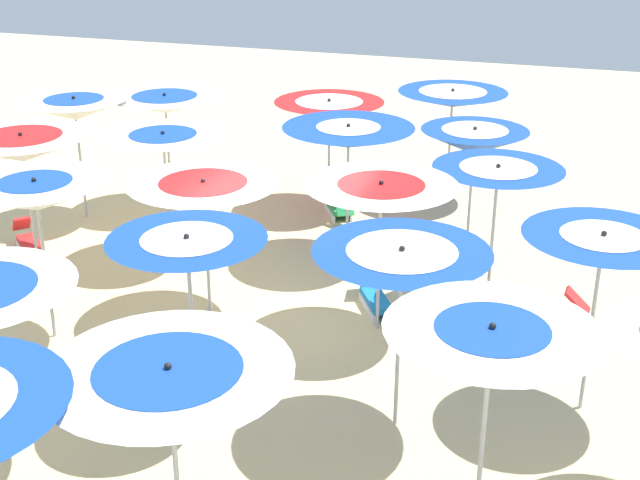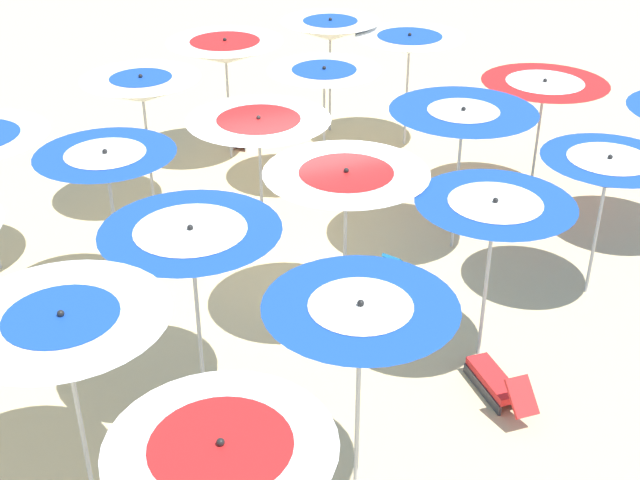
{
  "view_description": "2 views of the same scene",
  "coord_description": "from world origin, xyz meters",
  "px_view_note": "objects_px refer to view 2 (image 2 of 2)",
  "views": [
    {
      "loc": [
        4.23,
        -11.01,
        6.36
      ],
      "look_at": [
        0.62,
        0.14,
        1.38
      ],
      "focal_mm": 48.59,
      "sensor_mm": 36.0,
      "label": 1
    },
    {
      "loc": [
        10.56,
        -3.98,
        6.91
      ],
      "look_at": [
        0.65,
        0.22,
        0.86
      ],
      "focal_mm": 47.09,
      "sensor_mm": 36.0,
      "label": 2
    }
  ],
  "objects_px": {
    "beach_umbrella_13": "(192,244)",
    "beach_ball": "(584,168)",
    "beach_umbrella_2": "(142,89)",
    "beach_umbrella_10": "(544,91)",
    "beach_umbrella_14": "(64,331)",
    "lounger_3": "(518,200)",
    "beach_umbrella_1": "(225,52)",
    "lounger_1": "(378,289)",
    "lounger_0": "(498,383)",
    "beach_umbrella_0": "(330,30)",
    "beach_umbrella_8": "(107,164)",
    "beach_umbrella_11": "(462,122)",
    "beach_umbrella_12": "(346,186)",
    "beach_umbrella_16": "(607,172)",
    "beach_umbrella_6": "(324,78)",
    "beach_umbrella_7": "(259,132)",
    "beach_umbrella_18": "(360,319)",
    "beach_umbrella_19": "(222,461)",
    "beach_umbrella_5": "(409,44)",
    "beach_umbrella_17": "(494,213)",
    "lounger_2": "(249,134)"
  },
  "relations": [
    {
      "from": "beach_umbrella_16",
      "to": "beach_umbrella_18",
      "type": "height_order",
      "value": "beach_umbrella_18"
    },
    {
      "from": "beach_umbrella_10",
      "to": "beach_umbrella_13",
      "type": "height_order",
      "value": "beach_umbrella_13"
    },
    {
      "from": "beach_umbrella_5",
      "to": "beach_umbrella_13",
      "type": "distance_m",
      "value": 8.76
    },
    {
      "from": "beach_umbrella_5",
      "to": "lounger_3",
      "type": "relative_size",
      "value": 1.99
    },
    {
      "from": "beach_umbrella_11",
      "to": "beach_umbrella_16",
      "type": "bearing_deg",
      "value": 30.23
    },
    {
      "from": "beach_umbrella_16",
      "to": "beach_ball",
      "type": "xyz_separation_m",
      "value": [
        -3.44,
        2.67,
        -1.84
      ]
    },
    {
      "from": "beach_umbrella_8",
      "to": "beach_umbrella_14",
      "type": "relative_size",
      "value": 1.0
    },
    {
      "from": "beach_umbrella_11",
      "to": "beach_umbrella_14",
      "type": "distance_m",
      "value": 7.22
    },
    {
      "from": "beach_umbrella_13",
      "to": "beach_ball",
      "type": "height_order",
      "value": "beach_umbrella_13"
    },
    {
      "from": "lounger_1",
      "to": "beach_umbrella_16",
      "type": "bearing_deg",
      "value": 131.03
    },
    {
      "from": "beach_umbrella_11",
      "to": "lounger_3",
      "type": "bearing_deg",
      "value": 111.27
    },
    {
      "from": "beach_umbrella_0",
      "to": "lounger_0",
      "type": "distance_m",
      "value": 9.39
    },
    {
      "from": "beach_umbrella_17",
      "to": "lounger_2",
      "type": "xyz_separation_m",
      "value": [
        -8.21,
        -0.49,
        -1.94
      ]
    },
    {
      "from": "beach_umbrella_6",
      "to": "lounger_2",
      "type": "bearing_deg",
      "value": -165.64
    },
    {
      "from": "beach_umbrella_19",
      "to": "lounger_0",
      "type": "bearing_deg",
      "value": 113.11
    },
    {
      "from": "beach_umbrella_7",
      "to": "beach_umbrella_12",
      "type": "distance_m",
      "value": 2.65
    },
    {
      "from": "beach_umbrella_10",
      "to": "beach_umbrella_17",
      "type": "xyz_separation_m",
      "value": [
        3.75,
        -3.49,
        0.11
      ]
    },
    {
      "from": "beach_umbrella_7",
      "to": "beach_umbrella_19",
      "type": "height_order",
      "value": "beach_umbrella_7"
    },
    {
      "from": "beach_umbrella_18",
      "to": "beach_umbrella_19",
      "type": "height_order",
      "value": "beach_umbrella_18"
    },
    {
      "from": "beach_umbrella_8",
      "to": "lounger_0",
      "type": "xyz_separation_m",
      "value": [
        3.96,
        3.89,
        -2.05
      ]
    },
    {
      "from": "beach_umbrella_12",
      "to": "lounger_1",
      "type": "bearing_deg",
      "value": 108.42
    },
    {
      "from": "lounger_1",
      "to": "beach_umbrella_0",
      "type": "bearing_deg",
      "value": -138.19
    },
    {
      "from": "beach_umbrella_8",
      "to": "beach_umbrella_10",
      "type": "distance_m",
      "value": 7.67
    },
    {
      "from": "beach_umbrella_2",
      "to": "beach_umbrella_10",
      "type": "xyz_separation_m",
      "value": [
        2.24,
        6.53,
        -0.19
      ]
    },
    {
      "from": "lounger_0",
      "to": "lounger_1",
      "type": "height_order",
      "value": "lounger_1"
    },
    {
      "from": "beach_umbrella_8",
      "to": "lounger_1",
      "type": "height_order",
      "value": "beach_umbrella_8"
    },
    {
      "from": "beach_umbrella_2",
      "to": "lounger_2",
      "type": "xyz_separation_m",
      "value": [
        -2.22,
        2.55,
        -2.03
      ]
    },
    {
      "from": "beach_umbrella_11",
      "to": "beach_umbrella_12",
      "type": "height_order",
      "value": "beach_umbrella_11"
    },
    {
      "from": "beach_umbrella_1",
      "to": "beach_umbrella_7",
      "type": "bearing_deg",
      "value": -9.12
    },
    {
      "from": "beach_umbrella_11",
      "to": "beach_umbrella_18",
      "type": "xyz_separation_m",
      "value": [
        4.24,
        -3.75,
        0.05
      ]
    },
    {
      "from": "beach_umbrella_13",
      "to": "lounger_0",
      "type": "relative_size",
      "value": 1.85
    },
    {
      "from": "beach_umbrella_11",
      "to": "beach_umbrella_2",
      "type": "bearing_deg",
      "value": -128.05
    },
    {
      "from": "beach_umbrella_1",
      "to": "lounger_1",
      "type": "distance_m",
      "value": 6.27
    },
    {
      "from": "beach_umbrella_5",
      "to": "beach_umbrella_8",
      "type": "height_order",
      "value": "beach_umbrella_8"
    },
    {
      "from": "beach_umbrella_16",
      "to": "beach_umbrella_6",
      "type": "bearing_deg",
      "value": -156.36
    },
    {
      "from": "lounger_3",
      "to": "beach_umbrella_13",
      "type": "bearing_deg",
      "value": 172.29
    },
    {
      "from": "beach_ball",
      "to": "beach_umbrella_2",
      "type": "bearing_deg",
      "value": -103.0
    },
    {
      "from": "beach_umbrella_16",
      "to": "lounger_0",
      "type": "bearing_deg",
      "value": -59.57
    },
    {
      "from": "beach_umbrella_17",
      "to": "lounger_1",
      "type": "relative_size",
      "value": 1.88
    },
    {
      "from": "beach_umbrella_0",
      "to": "beach_ball",
      "type": "bearing_deg",
      "value": 41.89
    },
    {
      "from": "beach_umbrella_0",
      "to": "beach_umbrella_13",
      "type": "distance_m",
      "value": 9.07
    },
    {
      "from": "beach_umbrella_1",
      "to": "beach_umbrella_2",
      "type": "relative_size",
      "value": 0.99
    },
    {
      "from": "beach_umbrella_14",
      "to": "lounger_3",
      "type": "xyz_separation_m",
      "value": [
        -3.97,
        8.2,
        -2.02
      ]
    },
    {
      "from": "lounger_0",
      "to": "lounger_1",
      "type": "bearing_deg",
      "value": 13.38
    },
    {
      "from": "beach_umbrella_8",
      "to": "lounger_3",
      "type": "distance_m",
      "value": 7.4
    },
    {
      "from": "beach_umbrella_0",
      "to": "beach_umbrella_12",
      "type": "relative_size",
      "value": 1.04
    },
    {
      "from": "lounger_1",
      "to": "beach_ball",
      "type": "distance_m",
      "value": 6.19
    },
    {
      "from": "beach_umbrella_16",
      "to": "lounger_1",
      "type": "xyz_separation_m",
      "value": [
        -1.0,
        -3.02,
        -1.77
      ]
    },
    {
      "from": "beach_umbrella_16",
      "to": "beach_umbrella_19",
      "type": "relative_size",
      "value": 1.03
    },
    {
      "from": "beach_ball",
      "to": "beach_umbrella_18",
      "type": "bearing_deg",
      "value": -53.13
    }
  ]
}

